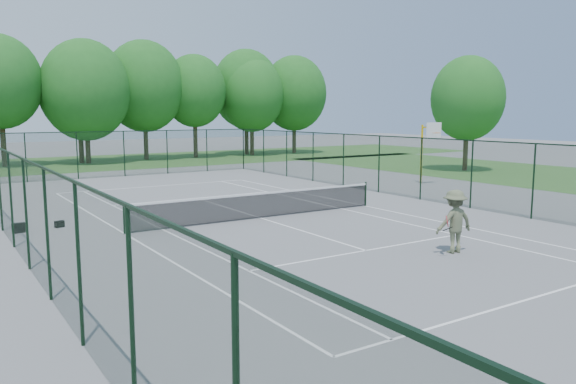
# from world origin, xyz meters

# --- Properties ---
(ground) EXTENTS (140.00, 140.00, 0.00)m
(ground) POSITION_xyz_m (0.00, 0.00, 0.00)
(ground) COLOR slate
(ground) RESTS_ON ground
(grass_far) EXTENTS (80.00, 16.00, 0.01)m
(grass_far) POSITION_xyz_m (0.00, 30.00, 0.01)
(grass_far) COLOR #3E6F2D
(grass_far) RESTS_ON ground
(grass_side) EXTENTS (14.00, 40.00, 0.01)m
(grass_side) POSITION_xyz_m (24.00, 4.00, 0.01)
(grass_side) COLOR #3E6F2D
(grass_side) RESTS_ON ground
(court_lines) EXTENTS (11.05, 23.85, 0.01)m
(court_lines) POSITION_xyz_m (0.00, 0.00, 0.00)
(court_lines) COLOR white
(court_lines) RESTS_ON ground
(tennis_net) EXTENTS (11.08, 0.08, 1.10)m
(tennis_net) POSITION_xyz_m (0.00, 0.00, 0.58)
(tennis_net) COLOR black
(tennis_net) RESTS_ON ground
(fence_enclosure) EXTENTS (18.05, 36.05, 3.02)m
(fence_enclosure) POSITION_xyz_m (0.00, 0.00, 1.56)
(fence_enclosure) COLOR #183421
(fence_enclosure) RESTS_ON ground
(tree_line_far) EXTENTS (39.40, 6.40, 9.70)m
(tree_line_far) POSITION_xyz_m (0.00, 30.00, 5.99)
(tree_line_far) COLOR #43311F
(tree_line_far) RESTS_ON ground
(basketball_goal) EXTENTS (1.20, 1.43, 3.65)m
(basketball_goal) POSITION_xyz_m (13.82, 4.08, 2.57)
(basketball_goal) COLOR yellow
(basketball_goal) RESTS_ON ground
(tree_side) EXTENTS (5.24, 5.24, 8.30)m
(tree_side) POSITION_xyz_m (22.10, 8.15, 5.23)
(tree_side) COLOR #43311F
(tree_side) RESTS_ON ground
(sports_bag_a) EXTENTS (0.45, 0.31, 0.34)m
(sports_bag_a) POSITION_xyz_m (-8.55, 2.30, 0.17)
(sports_bag_a) COLOR black
(sports_bag_a) RESTS_ON ground
(sports_bag_b) EXTENTS (0.36, 0.28, 0.25)m
(sports_bag_b) POSITION_xyz_m (-7.17, 2.48, 0.12)
(sports_bag_b) COLOR black
(sports_bag_b) RESTS_ON ground
(tennis_player) EXTENTS (1.89, 0.96, 1.92)m
(tennis_player) POSITION_xyz_m (2.07, -8.01, 0.96)
(tennis_player) COLOR #5E6547
(tennis_player) RESTS_ON ground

